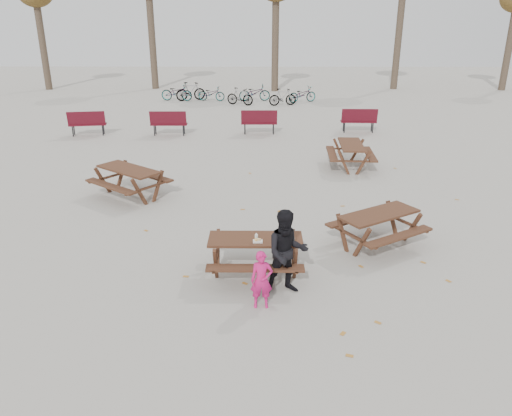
{
  "coord_description": "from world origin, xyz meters",
  "views": [
    {
      "loc": [
        0.09,
        -8.65,
        4.8
      ],
      "look_at": [
        0.0,
        1.0,
        1.0
      ],
      "focal_mm": 35.0,
      "sensor_mm": 36.0,
      "label": 1
    }
  ],
  "objects_px": {
    "soda_bottle": "(256,238)",
    "child": "(262,280)",
    "food_tray": "(258,241)",
    "picnic_table_north": "(130,183)",
    "adult": "(287,252)",
    "picnic_table_east": "(378,229)",
    "main_picnic_table": "(256,247)",
    "picnic_table_far": "(351,156)"
  },
  "relations": [
    {
      "from": "soda_bottle",
      "to": "child",
      "type": "bearing_deg",
      "value": -84.36
    },
    {
      "from": "main_picnic_table",
      "to": "child",
      "type": "relative_size",
      "value": 1.71
    },
    {
      "from": "food_tray",
      "to": "picnic_table_east",
      "type": "relative_size",
      "value": 0.1
    },
    {
      "from": "main_picnic_table",
      "to": "soda_bottle",
      "type": "relative_size",
      "value": 10.59
    },
    {
      "from": "adult",
      "to": "picnic_table_north",
      "type": "height_order",
      "value": "adult"
    },
    {
      "from": "food_tray",
      "to": "picnic_table_north",
      "type": "relative_size",
      "value": 0.09
    },
    {
      "from": "soda_bottle",
      "to": "picnic_table_north",
      "type": "distance_m",
      "value": 5.77
    },
    {
      "from": "food_tray",
      "to": "picnic_table_east",
      "type": "height_order",
      "value": "food_tray"
    },
    {
      "from": "soda_bottle",
      "to": "child",
      "type": "xyz_separation_m",
      "value": [
        0.1,
        -0.99,
        -0.32
      ]
    },
    {
      "from": "picnic_table_east",
      "to": "picnic_table_far",
      "type": "bearing_deg",
      "value": 53.59
    },
    {
      "from": "main_picnic_table",
      "to": "picnic_table_north",
      "type": "bearing_deg",
      "value": 128.8
    },
    {
      "from": "soda_bottle",
      "to": "picnic_table_far",
      "type": "distance_m",
      "value": 8.03
    },
    {
      "from": "picnic_table_east",
      "to": "picnic_table_north",
      "type": "height_order",
      "value": "picnic_table_north"
    },
    {
      "from": "picnic_table_north",
      "to": "main_picnic_table",
      "type": "bearing_deg",
      "value": -13.17
    },
    {
      "from": "main_picnic_table",
      "to": "adult",
      "type": "xyz_separation_m",
      "value": [
        0.57,
        -0.65,
        0.21
      ]
    },
    {
      "from": "adult",
      "to": "picnic_table_east",
      "type": "bearing_deg",
      "value": 34.44
    },
    {
      "from": "adult",
      "to": "food_tray",
      "type": "bearing_deg",
      "value": 128.93
    },
    {
      "from": "soda_bottle",
      "to": "child",
      "type": "distance_m",
      "value": 1.05
    },
    {
      "from": "main_picnic_table",
      "to": "picnic_table_north",
      "type": "relative_size",
      "value": 0.94
    },
    {
      "from": "soda_bottle",
      "to": "picnic_table_east",
      "type": "relative_size",
      "value": 0.09
    },
    {
      "from": "picnic_table_north",
      "to": "picnic_table_east",
      "type": "bearing_deg",
      "value": 11.6
    },
    {
      "from": "child",
      "to": "picnic_table_north",
      "type": "height_order",
      "value": "child"
    },
    {
      "from": "adult",
      "to": "main_picnic_table",
      "type": "bearing_deg",
      "value": 122.05
    },
    {
      "from": "child",
      "to": "picnic_table_east",
      "type": "relative_size",
      "value": 0.58
    },
    {
      "from": "picnic_table_east",
      "to": "adult",
      "type": "bearing_deg",
      "value": -169.31
    },
    {
      "from": "food_tray",
      "to": "child",
      "type": "relative_size",
      "value": 0.17
    },
    {
      "from": "soda_bottle",
      "to": "picnic_table_north",
      "type": "xyz_separation_m",
      "value": [
        -3.54,
        4.54,
        -0.44
      ]
    },
    {
      "from": "adult",
      "to": "picnic_table_north",
      "type": "relative_size",
      "value": 0.84
    },
    {
      "from": "soda_bottle",
      "to": "picnic_table_north",
      "type": "relative_size",
      "value": 0.09
    },
    {
      "from": "food_tray",
      "to": "child",
      "type": "distance_m",
      "value": 1.02
    },
    {
      "from": "child",
      "to": "picnic_table_east",
      "type": "distance_m",
      "value": 3.54
    },
    {
      "from": "soda_bottle",
      "to": "food_tray",
      "type": "bearing_deg",
      "value": -24.21
    },
    {
      "from": "picnic_table_east",
      "to": "picnic_table_north",
      "type": "distance_m",
      "value": 6.89
    },
    {
      "from": "food_tray",
      "to": "child",
      "type": "xyz_separation_m",
      "value": [
        0.07,
        -0.98,
        -0.27
      ]
    },
    {
      "from": "main_picnic_table",
      "to": "picnic_table_north",
      "type": "xyz_separation_m",
      "value": [
        -3.52,
        4.38,
        -0.18
      ]
    },
    {
      "from": "food_tray",
      "to": "picnic_table_north",
      "type": "height_order",
      "value": "picnic_table_north"
    },
    {
      "from": "main_picnic_table",
      "to": "picnic_table_east",
      "type": "distance_m",
      "value": 2.97
    },
    {
      "from": "child",
      "to": "adult",
      "type": "bearing_deg",
      "value": 45.52
    },
    {
      "from": "soda_bottle",
      "to": "picnic_table_north",
      "type": "height_order",
      "value": "soda_bottle"
    },
    {
      "from": "picnic_table_east",
      "to": "child",
      "type": "bearing_deg",
      "value": -168.35
    },
    {
      "from": "main_picnic_table",
      "to": "food_tray",
      "type": "bearing_deg",
      "value": -76.14
    },
    {
      "from": "main_picnic_table",
      "to": "soda_bottle",
      "type": "xyz_separation_m",
      "value": [
        0.02,
        -0.17,
        0.26
      ]
    }
  ]
}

